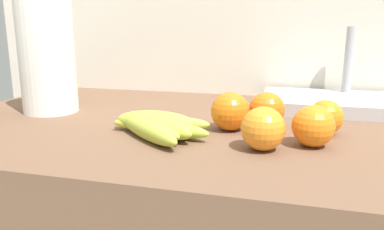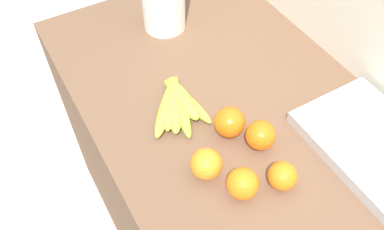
% 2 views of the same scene
% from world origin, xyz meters
% --- Properties ---
extents(wall_back, '(1.94, 0.06, 1.30)m').
position_xyz_m(wall_back, '(0.00, 0.39, 0.65)').
color(wall_back, silver).
rests_on(wall_back, ground).
extents(banana_bunch, '(0.21, 0.17, 0.04)m').
position_xyz_m(banana_bunch, '(-0.23, -0.13, 0.88)').
color(banana_bunch, '#B3C33F').
rests_on(banana_bunch, counter).
extents(orange_right, '(0.07, 0.07, 0.07)m').
position_xyz_m(orange_right, '(0.08, -0.04, 0.90)').
color(orange_right, orange).
rests_on(orange_right, counter).
extents(orange_back_left, '(0.07, 0.07, 0.07)m').
position_xyz_m(orange_back_left, '(-0.03, -0.01, 0.90)').
color(orange_back_left, orange).
rests_on(orange_back_left, counter).
extents(orange_back_right, '(0.07, 0.07, 0.07)m').
position_xyz_m(orange_back_right, '(-0.03, -0.17, 0.90)').
color(orange_back_right, orange).
rests_on(orange_back_right, counter).
extents(orange_center, '(0.07, 0.07, 0.07)m').
position_xyz_m(orange_center, '(0.05, -0.12, 0.90)').
color(orange_center, orange).
rests_on(orange_center, counter).
extents(orange_front, '(0.08, 0.08, 0.08)m').
position_xyz_m(orange_front, '(-0.10, -0.06, 0.90)').
color(orange_front, orange).
rests_on(orange_front, counter).
extents(paper_towel_roll, '(0.13, 0.13, 0.32)m').
position_xyz_m(paper_towel_roll, '(-0.55, 0.00, 1.01)').
color(paper_towel_roll, white).
rests_on(paper_towel_roll, counter).
extents(sink_basin, '(0.43, 0.25, 0.20)m').
position_xyz_m(sink_basin, '(0.16, 0.22, 0.88)').
color(sink_basin, '#B7BABF').
rests_on(sink_basin, counter).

